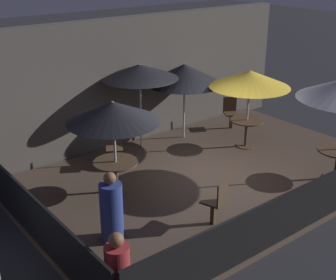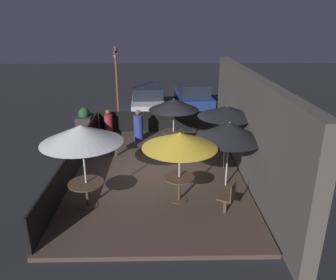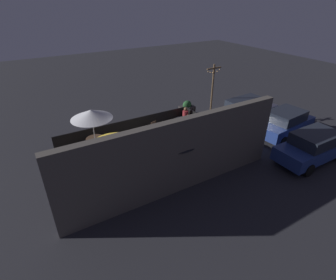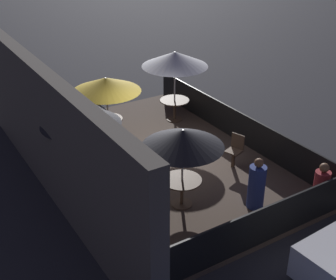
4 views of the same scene
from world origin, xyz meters
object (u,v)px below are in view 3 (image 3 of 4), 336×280
Objects in this scene: dining_table_0 at (117,162)px; planter_box at (187,109)px; patio_umbrella_1 at (188,120)px; patio_chair_2 at (189,155)px; patio_umbrella_4 at (146,149)px; parked_car_0 at (245,111)px; dining_table_2 at (95,141)px; light_post at (212,90)px; patio_umbrella_2 at (91,114)px; patio_chair_0 at (112,183)px; patron_0 at (188,126)px; parked_car_2 at (314,146)px; patron_1 at (185,117)px; patio_umbrella_3 at (175,139)px; patio_umbrella_0 at (114,139)px; dining_table_1 at (187,141)px; patio_chair_1 at (155,129)px; parked_car_1 at (285,123)px.

planter_box reaches higher than dining_table_0.
patio_umbrella_1 is 2.19× the size of patio_chair_2.
patio_umbrella_4 is 9.20m from parked_car_0.
patio_umbrella_4 is 8.38m from planter_box.
planter_box is (-7.10, -1.60, -0.21)m from dining_table_2.
patio_chair_2 is at bearing 40.99° from light_post.
patio_umbrella_2 is (4.31, -2.56, 0.31)m from patio_umbrella_1.
light_post reaches higher than dining_table_0.
patio_chair_2 is at bearing 59.37° from patio_umbrella_1.
dining_table_0 reaches higher than dining_table_2.
parked_car_0 is at bearing -47.51° from patio_chair_0.
patron_0 is 6.81m from parked_car_2.
patio_umbrella_4 is 0.54× the size of light_post.
parked_car_0 is 5.22m from parked_car_2.
patio_umbrella_4 is 1.81× the size of patron_1.
patron_1 reaches higher than patio_chair_0.
planter_box is at bearing -167.27° from dining_table_2.
patio_umbrella_2 reaches higher than patio_chair_2.
patio_chair_2 is (-1.18, -0.56, -1.53)m from patio_umbrella_3.
patio_umbrella_0 is at bearing -90.00° from dining_table_0.
patio_umbrella_1 reaches higher than parked_car_0.
patio_umbrella_4 is 2.23× the size of patio_chair_2.
light_post reaches higher than patio_chair_0.
patron_0 is (-1.02, -1.47, 0.02)m from dining_table_1.
patio_umbrella_3 is at bearing 18.61° from parked_car_0.
dining_table_0 is at bearing -134.19° from patron_0.
planter_box is 0.29× the size of light_post.
light_post is at bearing 120.72° from planter_box.
patio_umbrella_0 is at bearing -37.69° from patio_umbrella_3.
dining_table_1 is 2.42m from patio_chair_1.
patio_chair_1 is at bearing -19.37° from patio_chair_0.
light_post is 6.88m from parked_car_2.
light_post is (-7.75, -2.66, 1.43)m from dining_table_0.
patio_umbrella_2 is at bearing -30.68° from patio_umbrella_1.
parked_car_0 and parked_car_2 have the same top height.
planter_box reaches higher than dining_table_2.
patio_umbrella_1 is 0.53× the size of light_post.
dining_table_0 is at bearing -60.02° from patio_umbrella_4.
patio_umbrella_4 reaches higher than patio_umbrella_1.
patio_umbrella_2 reaches higher than patron_0.
planter_box reaches higher than patio_chair_0.
dining_table_2 is 11.18m from parked_car_1.
patio_umbrella_1 is 2.15× the size of patio_chair_1.
patron_0 is at bearing -144.42° from patio_umbrella_4.
planter_box is at bearing 98.85° from patio_chair_1.
patio_umbrella_4 reaches higher than patio_chair_0.
light_post reaches higher than patron_1.
parked_car_1 is (-5.15, 2.83, 0.13)m from patron_0.
patio_umbrella_1 is 4.25m from dining_table_0.
dining_table_2 is 7.28m from planter_box.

